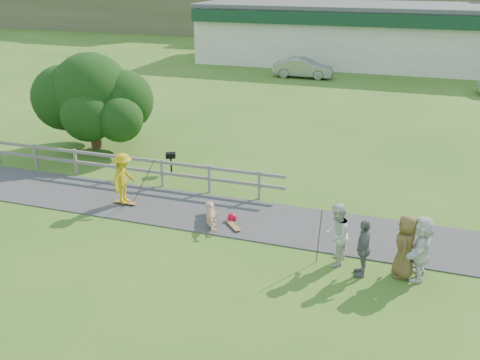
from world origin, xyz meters
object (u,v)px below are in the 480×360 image
(skater_fallen, at_px, (212,215))
(tree, at_px, (93,111))
(spectator_c, at_px, (405,247))
(spectator_a, at_px, (336,235))
(spectator_b, at_px, (363,248))
(spectator_d, at_px, (421,248))
(skater_rider, at_px, (124,181))
(bbq, at_px, (171,163))
(car_silver, at_px, (303,68))

(skater_fallen, height_order, tree, tree)
(skater_fallen, distance_m, spectator_c, 6.47)
(spectator_a, distance_m, spectator_b, 0.90)
(spectator_a, xyz_separation_m, spectator_d, (2.33, -0.01, -0.01))
(spectator_a, relative_size, spectator_c, 1.02)
(skater_rider, distance_m, spectator_c, 10.01)
(skater_fallen, distance_m, spectator_a, 4.61)
(spectator_c, bearing_deg, spectator_d, 95.89)
(spectator_c, xyz_separation_m, tree, (-14.49, 7.12, 0.90))
(skater_fallen, distance_m, bbq, 5.19)
(skater_rider, height_order, car_silver, skater_rider)
(car_silver, relative_size, bbq, 5.22)
(spectator_a, relative_size, spectator_d, 1.01)
(skater_fallen, relative_size, tree, 0.30)
(skater_fallen, bearing_deg, tree, 120.73)
(spectator_b, height_order, spectator_d, spectator_d)
(skater_fallen, height_order, car_silver, car_silver)
(car_silver, bearing_deg, bbq, 176.75)
(spectator_d, bearing_deg, tree, -107.45)
(car_silver, bearing_deg, skater_fallen, -175.48)
(spectator_a, distance_m, spectator_c, 1.91)
(spectator_c, distance_m, bbq, 11.04)
(skater_rider, distance_m, skater_fallen, 3.64)
(skater_fallen, xyz_separation_m, spectator_a, (4.37, -1.32, 0.63))
(skater_rider, xyz_separation_m, bbq, (0.18, 3.53, -0.50))
(spectator_b, xyz_separation_m, bbq, (-8.58, 5.61, -0.42))
(spectator_b, xyz_separation_m, car_silver, (-7.76, 27.68, -0.11))
(tree, bearing_deg, spectator_b, -29.03)
(car_silver, height_order, tree, tree)
(spectator_a, xyz_separation_m, bbq, (-7.76, 5.25, -0.51))
(bbq, bearing_deg, car_silver, 64.68)
(skater_fallen, bearing_deg, spectator_d, -35.38)
(skater_rider, relative_size, spectator_a, 0.99)
(spectator_c, bearing_deg, car_silver, -162.24)
(skater_rider, bearing_deg, spectator_b, -103.31)
(car_silver, relative_size, tree, 0.78)
(spectator_b, relative_size, spectator_c, 0.92)
(skater_rider, height_order, spectator_d, spectator_d)
(tree, bearing_deg, spectator_a, -29.35)
(spectator_b, relative_size, tree, 0.29)
(spectator_b, xyz_separation_m, spectator_c, (1.10, 0.31, 0.07))
(spectator_a, xyz_separation_m, car_silver, (-6.94, 27.32, -0.19))
(spectator_a, relative_size, spectator_b, 1.10)
(spectator_b, relative_size, bbq, 1.96)
(spectator_b, bearing_deg, tree, -122.82)
(spectator_b, xyz_separation_m, tree, (-13.39, 7.43, 0.98))
(spectator_c, bearing_deg, spectator_b, -74.57)
(skater_rider, bearing_deg, spectator_c, -100.15)
(skater_fallen, bearing_deg, spectator_b, -42.10)
(spectator_b, distance_m, spectator_c, 1.14)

